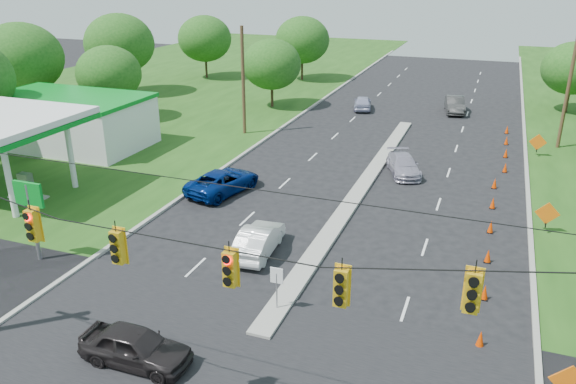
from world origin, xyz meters
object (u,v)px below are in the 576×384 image
at_px(white_sedan, 259,240).
at_px(black_sedan, 136,347).
at_px(blue_pickup, 223,181).
at_px(gas_station, 57,120).

bearing_deg(white_sedan, black_sedan, 80.66).
distance_m(black_sedan, white_sedan, 9.36).
bearing_deg(blue_pickup, white_sedan, 142.14).
bearing_deg(blue_pickup, black_sedan, 119.46).
relative_size(white_sedan, blue_pickup, 0.82).
height_order(black_sedan, white_sedan, white_sedan).
distance_m(white_sedan, blue_pickup, 8.61).
distance_m(gas_station, black_sedan, 27.79).
relative_size(gas_station, blue_pickup, 3.67).
bearing_deg(black_sedan, gas_station, 45.69).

